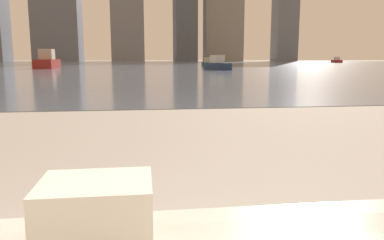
{
  "coord_description": "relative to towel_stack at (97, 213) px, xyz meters",
  "views": [
    {
      "loc": [
        -0.14,
        -0.1,
        0.97
      ],
      "look_at": [
        0.14,
        2.05,
        0.61
      ],
      "focal_mm": 35.0,
      "sensor_mm": 36.0,
      "label": 1
    }
  ],
  "objects": [
    {
      "name": "harbor_boat_0",
      "position": [
        7.8,
        43.38,
        -0.22
      ],
      "size": [
        1.93,
        3.02,
        1.07
      ],
      "color": "#335647",
      "rests_on": "harbor_water"
    },
    {
      "name": "skyline_tower_4",
      "position": [
        25.37,
        117.23,
        14.19
      ],
      "size": [
        11.83,
        6.44,
        29.6
      ],
      "color": "gray",
      "rests_on": "ground_plane"
    },
    {
      "name": "harbor_boat_2",
      "position": [
        -9.02,
        37.08,
        0.04
      ],
      "size": [
        1.83,
        4.9,
        1.82
      ],
      "color": "maroon",
      "rests_on": "harbor_water"
    },
    {
      "name": "harbor_water",
      "position": [
        0.25,
        61.23,
        -0.6
      ],
      "size": [
        180.0,
        110.0,
        0.01
      ],
      "color": "slate",
      "rests_on": "ground_plane"
    },
    {
      "name": "skyline_tower_3",
      "position": [
        13.24,
        117.23,
        17.88
      ],
      "size": [
        6.35,
        13.47,
        36.98
      ],
      "color": "#4C515B",
      "rests_on": "ground_plane"
    },
    {
      "name": "harbor_boat_3",
      "position": [
        40.5,
        73.93,
        -0.16
      ],
      "size": [
        1.44,
        3.39,
        1.24
      ],
      "color": "maroon",
      "rests_on": "harbor_water"
    },
    {
      "name": "harbor_boat_1",
      "position": [
        6.29,
        30.19,
        -0.17
      ],
      "size": [
        1.87,
        3.42,
        1.22
      ],
      "color": "navy",
      "rests_on": "harbor_water"
    },
    {
      "name": "skyline_tower_5",
      "position": [
        45.49,
        117.23,
        18.53
      ],
      "size": [
        6.73,
        7.13,
        38.28
      ],
      "color": "slate",
      "rests_on": "ground_plane"
    },
    {
      "name": "towel_stack",
      "position": [
        0.0,
        0.0,
        0.0
      ],
      "size": [
        0.26,
        0.21,
        0.16
      ],
      "color": "silver",
      "rests_on": "bathtub"
    }
  ]
}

